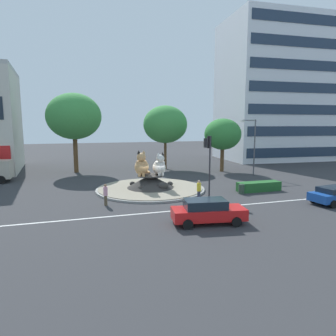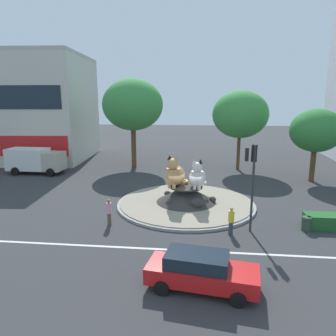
{
  "view_description": "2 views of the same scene",
  "coord_description": "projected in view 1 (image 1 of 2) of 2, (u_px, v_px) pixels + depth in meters",
  "views": [
    {
      "loc": [
        -6.75,
        -28.08,
        6.42
      ],
      "look_at": [
        1.96,
        0.48,
        2.04
      ],
      "focal_mm": 31.73,
      "sensor_mm": 36.0,
      "label": 1
    },
    {
      "loc": [
        1.04,
        -23.11,
        7.99
      ],
      "look_at": [
        -1.45,
        0.38,
        2.83
      ],
      "focal_mm": 33.14,
      "sensor_mm": 36.0,
      "label": 2
    }
  ],
  "objects": [
    {
      "name": "cat_statue_calico",
      "position": [
        142.0,
        166.0,
        28.77
      ],
      "size": [
        2.01,
        2.49,
        2.5
      ],
      "rotation": [
        0.0,
        0.0,
        -1.82
      ],
      "color": "tan",
      "rests_on": "roundabout_island"
    },
    {
      "name": "roundabout_island",
      "position": [
        151.0,
        185.0,
        29.37
      ],
      "size": [
        10.68,
        10.68,
        1.52
      ],
      "color": "gray",
      "rests_on": "ground"
    },
    {
      "name": "broadleaf_tree_behind_island",
      "position": [
        223.0,
        134.0,
        40.44
      ],
      "size": [
        4.99,
        4.99,
        7.25
      ],
      "color": "brown",
      "rests_on": "ground"
    },
    {
      "name": "sedan_on_far_lane",
      "position": [
        336.0,
        194.0,
        24.24
      ],
      "size": [
        4.81,
        2.47,
        1.41
      ],
      "rotation": [
        0.0,
        0.0,
        0.11
      ],
      "color": "#19479E",
      "rests_on": "ground"
    },
    {
      "name": "pedestrian_pink_shirt",
      "position": [
        106.0,
        194.0,
        23.61
      ],
      "size": [
        0.34,
        0.34,
        1.76
      ],
      "rotation": [
        0.0,
        0.0,
        5.11
      ],
      "color": "brown",
      "rests_on": "ground"
    },
    {
      "name": "cat_statue_white",
      "position": [
        159.0,
        166.0,
        29.12
      ],
      "size": [
        1.45,
        2.26,
        2.25
      ],
      "rotation": [
        0.0,
        0.0,
        -1.59
      ],
      "color": "silver",
      "rests_on": "roundabout_island"
    },
    {
      "name": "streetlight_arm",
      "position": [
        253.0,
        143.0,
        37.28
      ],
      "size": [
        2.16,
        0.24,
        7.05
      ],
      "rotation": [
        0.0,
        0.0,
        3.15
      ],
      "color": "#4C4C51",
      "rests_on": "ground"
    },
    {
      "name": "traffic_light_mast",
      "position": [
        209.0,
        153.0,
        25.86
      ],
      "size": [
        0.72,
        0.52,
        5.43
      ],
      "rotation": [
        0.0,
        0.0,
        1.54
      ],
      "color": "#2D2D33",
      "rests_on": "ground"
    },
    {
      "name": "third_tree_left",
      "position": [
        165.0,
        124.0,
        42.65
      ],
      "size": [
        6.31,
        6.31,
        9.13
      ],
      "color": "brown",
      "rests_on": "ground"
    },
    {
      "name": "ground_plane",
      "position": [
        151.0,
        190.0,
        29.45
      ],
      "size": [
        160.0,
        160.0,
        0.0
      ],
      "primitive_type": "plane",
      "color": "#333335"
    },
    {
      "name": "pedestrian_yellow_shirt",
      "position": [
        199.0,
        190.0,
        25.25
      ],
      "size": [
        0.36,
        0.36,
        1.74
      ],
      "rotation": [
        0.0,
        0.0,
        1.85
      ],
      "color": "#33384C",
      "rests_on": "ground"
    },
    {
      "name": "hatchback_near_shophouse",
      "position": [
        208.0,
        211.0,
        19.28
      ],
      "size": [
        4.97,
        2.52,
        1.62
      ],
      "rotation": [
        0.0,
        0.0,
        -0.15
      ],
      "color": "red",
      "rests_on": "ground"
    },
    {
      "name": "lane_centreline",
      "position": [
        174.0,
        211.0,
        22.28
      ],
      "size": [
        112.0,
        0.2,
        0.01
      ],
      "primitive_type": "cube",
      "color": "silver",
      "rests_on": "ground"
    },
    {
      "name": "litter_bin",
      "position": [
        241.0,
        189.0,
        27.7
      ],
      "size": [
        0.56,
        0.56,
        0.9
      ],
      "color": "#2D4233",
      "rests_on": "ground"
    },
    {
      "name": "second_tree_near_tower",
      "position": [
        74.0,
        117.0,
        39.2
      ],
      "size": [
        7.14,
        7.14,
        10.53
      ],
      "color": "brown",
      "rests_on": "ground"
    },
    {
      "name": "office_tower",
      "position": [
        277.0,
        92.0,
        54.91
      ],
      "size": [
        20.59,
        14.28,
        24.9
      ],
      "rotation": [
        0.0,
        0.0,
        -0.06
      ],
      "color": "silver",
      "rests_on": "ground"
    },
    {
      "name": "clipped_hedge_strip",
      "position": [
        259.0,
        186.0,
        28.88
      ],
      "size": [
        4.34,
        1.2,
        0.9
      ],
      "primitive_type": "cube",
      "color": "#235B28",
      "rests_on": "ground"
    }
  ]
}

